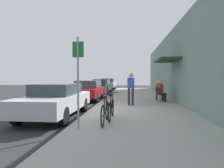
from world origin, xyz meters
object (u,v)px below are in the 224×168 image
object	(u,v)px
bicycle_0	(105,112)
bicycle_1	(111,109)
pedestrian_standing	(131,86)
parked_car_0	(56,100)
seated_patron_0	(161,90)
seated_patron_1	(159,89)
parked_car_1	(88,90)
cafe_chair_1	(158,92)
parked_car_3	(108,84)
street_sign	(78,76)
parking_meter	(106,90)
parked_car_2	(101,86)
cafe_chair_0	(161,94)

from	to	relation	value
bicycle_0	bicycle_1	world-z (taller)	same
pedestrian_standing	parked_car_0	bearing A→B (deg)	-137.16
seated_patron_0	seated_patron_1	distance (m)	0.91
parked_car_1	seated_patron_1	size ratio (longest dim) A/B	3.41
parked_car_1	bicycle_1	world-z (taller)	parked_car_1
parked_car_0	parked_car_1	bearing A→B (deg)	90.00
seated_patron_0	parked_car_1	bearing A→B (deg)	162.57
cafe_chair_1	bicycle_0	bearing A→B (deg)	-111.28
parked_car_3	street_sign	xyz separation A→B (m)	(1.50, -19.80, 0.89)
bicycle_0	parked_car_0	bearing A→B (deg)	147.66
parked_car_1	parking_meter	bearing A→B (deg)	-54.95
parked_car_0	cafe_chair_1	xyz separation A→B (m)	(4.73, 5.24, -0.08)
seated_patron_0	seated_patron_1	world-z (taller)	same
parked_car_0	parked_car_1	distance (m)	5.82
parked_car_2	street_sign	size ratio (longest dim) A/B	1.69
parked_car_0	parking_meter	size ratio (longest dim) A/B	3.33
seated_patron_0	cafe_chair_1	distance (m)	0.94
parking_meter	cafe_chair_0	bearing A→B (deg)	12.24
bicycle_1	seated_patron_1	size ratio (longest dim) A/B	1.33
parked_car_3	pedestrian_standing	distance (m)	15.18
street_sign	cafe_chair_1	size ratio (longest dim) A/B	2.99
parked_car_0	seated_patron_0	xyz separation A→B (m)	(4.78, 4.32, 0.12)
parked_car_1	pedestrian_standing	distance (m)	4.29
cafe_chair_0	pedestrian_standing	xyz separation A→B (m)	(-1.76, -1.55, 0.50)
street_sign	pedestrian_standing	xyz separation A→B (m)	(1.47, 4.91, -0.52)
parking_meter	pedestrian_standing	xyz separation A→B (m)	(1.42, -0.86, 0.23)
bicycle_0	cafe_chair_1	bearing A→B (deg)	68.72
parking_meter	bicycle_0	size ratio (longest dim) A/B	0.77
parked_car_2	parked_car_3	xyz separation A→B (m)	(0.00, 5.69, 0.03)
cafe_chair_0	pedestrian_standing	bearing A→B (deg)	-138.66
parking_meter	street_sign	distance (m)	5.82
bicycle_1	cafe_chair_1	bearing A→B (deg)	67.58
parked_car_2	seated_patron_1	distance (m)	8.25
bicycle_0	parking_meter	bearing A→B (deg)	96.92
parked_car_1	parked_car_3	bearing A→B (deg)	90.00
parked_car_0	cafe_chair_1	size ratio (longest dim) A/B	5.06
bicycle_0	seated_patron_1	world-z (taller)	seated_patron_1
parked_car_0	seated_patron_0	size ratio (longest dim) A/B	3.41
parked_car_0	cafe_chair_0	bearing A→B (deg)	42.29
parked_car_2	parked_car_3	size ratio (longest dim) A/B	1.00
parking_meter	cafe_chair_0	size ratio (longest dim) A/B	1.52
parked_car_0	seated_patron_0	bearing A→B (deg)	42.07
parking_meter	street_sign	world-z (taller)	street_sign
parking_meter	street_sign	size ratio (longest dim) A/B	0.51
parked_car_1	parked_car_2	distance (m)	6.12
parking_meter	seated_patron_1	size ratio (longest dim) A/B	1.02
parked_car_1	parking_meter	xyz separation A→B (m)	(1.55, -2.21, 0.18)
parking_meter	seated_patron_0	xyz separation A→B (m)	(3.23, 0.71, -0.07)
bicycle_1	cafe_chair_1	world-z (taller)	bicycle_1
parked_car_3	parking_meter	distance (m)	14.11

